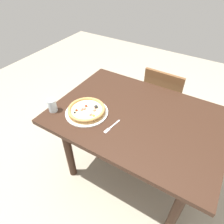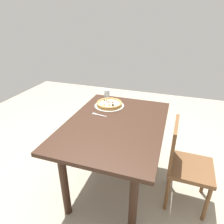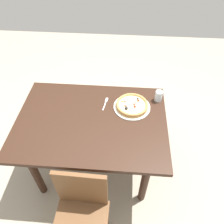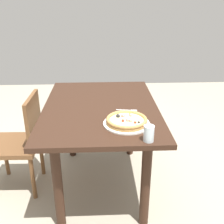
{
  "view_description": "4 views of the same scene",
  "coord_description": "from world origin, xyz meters",
  "px_view_note": "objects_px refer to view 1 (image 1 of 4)",
  "views": [
    {
      "loc": [
        -0.43,
        1.07,
        1.79
      ],
      "look_at": [
        0.17,
        0.09,
        0.79
      ],
      "focal_mm": 32.1,
      "sensor_mm": 36.0,
      "label": 1
    },
    {
      "loc": [
        -1.6,
        -0.5,
        1.71
      ],
      "look_at": [
        0.17,
        0.09,
        0.79
      ],
      "focal_mm": 31.98,
      "sensor_mm": 36.0,
      "label": 2
    },
    {
      "loc": [
        0.27,
        -1.24,
        2.2
      ],
      "look_at": [
        0.17,
        0.09,
        0.79
      ],
      "focal_mm": 35.65,
      "sensor_mm": 36.0,
      "label": 3
    },
    {
      "loc": [
        2.05,
        0.0,
        1.62
      ],
      "look_at": [
        0.17,
        0.09,
        0.79
      ],
      "focal_mm": 43.47,
      "sensor_mm": 36.0,
      "label": 4
    }
  ],
  "objects_px": {
    "chair_near": "(162,100)",
    "fork": "(111,127)",
    "pizza": "(87,110)",
    "plate": "(87,112)",
    "drinking_glass": "(52,105)",
    "dining_table": "(136,126)"
  },
  "relations": [
    {
      "from": "chair_near",
      "to": "drinking_glass",
      "type": "relative_size",
      "value": 8.27
    },
    {
      "from": "dining_table",
      "to": "drinking_glass",
      "type": "xyz_separation_m",
      "value": [
        0.59,
        0.29,
        0.17
      ]
    },
    {
      "from": "plate",
      "to": "pizza",
      "type": "xyz_separation_m",
      "value": [
        -0.0,
        -0.0,
        0.03
      ]
    },
    {
      "from": "dining_table",
      "to": "pizza",
      "type": "height_order",
      "value": "pizza"
    },
    {
      "from": "plate",
      "to": "drinking_glass",
      "type": "relative_size",
      "value": 3.16
    },
    {
      "from": "drinking_glass",
      "to": "fork",
      "type": "bearing_deg",
      "value": -171.14
    },
    {
      "from": "chair_near",
      "to": "drinking_glass",
      "type": "height_order",
      "value": "drinking_glass"
    },
    {
      "from": "chair_near",
      "to": "fork",
      "type": "distance_m",
      "value": 0.95
    },
    {
      "from": "dining_table",
      "to": "chair_near",
      "type": "height_order",
      "value": "chair_near"
    },
    {
      "from": "dining_table",
      "to": "pizza",
      "type": "bearing_deg",
      "value": 27.56
    },
    {
      "from": "fork",
      "to": "drinking_glass",
      "type": "bearing_deg",
      "value": -72.32
    },
    {
      "from": "plate",
      "to": "fork",
      "type": "distance_m",
      "value": 0.25
    },
    {
      "from": "chair_near",
      "to": "fork",
      "type": "relative_size",
      "value": 5.21
    },
    {
      "from": "plate",
      "to": "drinking_glass",
      "type": "bearing_deg",
      "value": 25.37
    },
    {
      "from": "plate",
      "to": "drinking_glass",
      "type": "distance_m",
      "value": 0.27
    },
    {
      "from": "dining_table",
      "to": "fork",
      "type": "distance_m",
      "value": 0.27
    },
    {
      "from": "chair_near",
      "to": "pizza",
      "type": "relative_size",
      "value": 3.0
    },
    {
      "from": "chair_near",
      "to": "pizza",
      "type": "height_order",
      "value": "chair_near"
    },
    {
      "from": "dining_table",
      "to": "plate",
      "type": "xyz_separation_m",
      "value": [
        0.35,
        0.18,
        0.12
      ]
    },
    {
      "from": "dining_table",
      "to": "plate",
      "type": "distance_m",
      "value": 0.41
    },
    {
      "from": "pizza",
      "to": "plate",
      "type": "bearing_deg",
      "value": 8.79
    },
    {
      "from": "dining_table",
      "to": "drinking_glass",
      "type": "bearing_deg",
      "value": 26.66
    }
  ]
}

